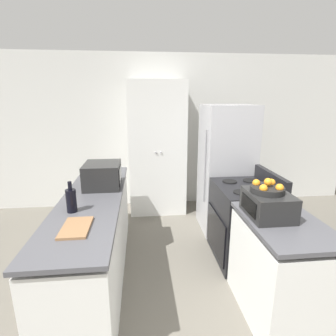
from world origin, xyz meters
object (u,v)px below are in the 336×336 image
at_px(wine_bottle, 71,200).
at_px(fruit_bowl, 267,188).
at_px(microwave, 103,175).
at_px(stove, 243,222).
at_px(toaster_oven, 268,204).
at_px(refrigerator, 226,169).
at_px(pantry_cabinet, 157,149).

bearing_deg(wine_bottle, fruit_bowl, -8.68).
bearing_deg(fruit_bowl, microwave, 148.05).
xyz_separation_m(microwave, fruit_bowl, (1.48, -0.92, 0.11)).
bearing_deg(fruit_bowl, wine_bottle, 171.32).
distance_m(microwave, fruit_bowl, 1.75).
relative_size(stove, toaster_oven, 2.57).
distance_m(wine_bottle, fruit_bowl, 1.69).
relative_size(toaster_oven, fruit_bowl, 1.49).
xyz_separation_m(wine_bottle, toaster_oven, (1.68, -0.26, -0.00)).
bearing_deg(fruit_bowl, stove, 79.51).
bearing_deg(toaster_oven, fruit_bowl, 149.04).
height_order(microwave, fruit_bowl, fruit_bowl).
bearing_deg(refrigerator, microwave, -159.59).
height_order(pantry_cabinet, stove, pantry_cabinet).
xyz_separation_m(wine_bottle, fruit_bowl, (1.66, -0.25, 0.14)).
distance_m(stove, refrigerator, 0.89).
height_order(stove, toaster_oven, toaster_oven).
xyz_separation_m(stove, microwave, (-1.62, 0.17, 0.58)).
bearing_deg(toaster_oven, refrigerator, 84.92).
height_order(pantry_cabinet, microwave, pantry_cabinet).
relative_size(microwave, fruit_bowl, 1.59).
height_order(microwave, toaster_oven, microwave).
xyz_separation_m(stove, toaster_oven, (-0.12, -0.76, 0.55)).
bearing_deg(stove, wine_bottle, -164.63).
distance_m(stove, wine_bottle, 1.95).
relative_size(stove, wine_bottle, 3.79).
relative_size(pantry_cabinet, stove, 2.02).
distance_m(wine_bottle, toaster_oven, 1.70).
bearing_deg(microwave, wine_bottle, -105.34).
bearing_deg(wine_bottle, pantry_cabinet, 66.29).
relative_size(stove, fruit_bowl, 3.83).
xyz_separation_m(pantry_cabinet, refrigerator, (0.93, -0.74, -0.18)).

